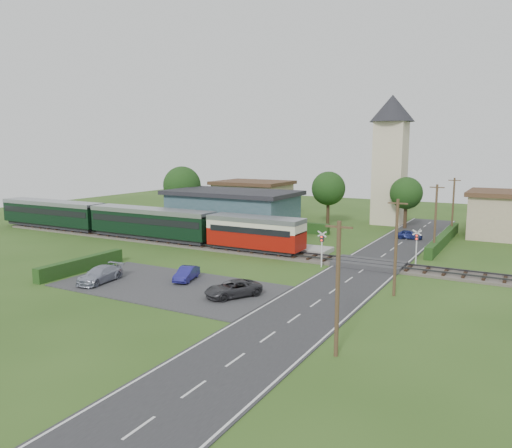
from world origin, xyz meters
The scene contains 32 objects.
ground centered at (0.00, 0.00, 0.00)m, with size 120.00×120.00×0.00m, color #2D4C19.
railway_track centered at (0.00, 2.00, 0.11)m, with size 76.00×3.20×0.49m.
road centered at (10.00, 0.00, 0.03)m, with size 6.00×70.00×0.05m, color #28282B.
car_park centered at (-1.50, -12.00, 0.04)m, with size 17.00×9.00×0.08m, color #333335.
crossing_deck centered at (10.00, 2.00, 0.23)m, with size 6.20×3.40×0.45m, color #333335.
platform centered at (-10.00, 5.20, 0.23)m, with size 30.00×3.00×0.45m, color gray.
equipment_hut centered at (-18.00, 5.20, 1.75)m, with size 2.30×2.30×2.55m.
station_building centered at (-10.00, 10.99, 2.69)m, with size 16.00×9.00×5.30m.
train centered at (-18.46, 2.00, 2.18)m, with size 43.20×2.90×3.40m.
church_tower centered at (5.00, 28.00, 10.23)m, with size 6.00×6.00×17.60m.
house_west centered at (-15.00, 25.00, 2.79)m, with size 10.80×8.80×5.50m.
house_east centered at (20.00, 24.00, 2.80)m, with size 8.80×8.80×5.50m.
hedge_carpark centered at (-11.00, -12.00, 0.60)m, with size 0.80×9.00×1.20m, color #193814.
hedge_roadside centered at (14.20, 16.00, 0.60)m, with size 0.80×18.00×1.20m, color #193814.
hedge_station centered at (-10.00, 15.50, 0.65)m, with size 22.00×0.80×1.30m, color #193814.
tree_a centered at (-20.00, 14.00, 5.38)m, with size 5.20×5.20×8.00m.
tree_b centered at (-2.00, 23.00, 5.02)m, with size 4.60×4.60×7.34m.
tree_c centered at (8.00, 25.00, 4.65)m, with size 4.20×4.20×6.78m.
utility_pole_a centered at (14.20, -18.00, 3.63)m, with size 1.40×0.22×7.00m.
utility_pole_b centered at (14.20, -6.00, 3.63)m, with size 1.40×0.22×7.00m.
utility_pole_c centered at (14.20, 10.00, 3.63)m, with size 1.40×0.22×7.00m.
utility_pole_d centered at (14.20, 22.00, 3.63)m, with size 1.40×0.22×7.00m.
crossing_signal_near centered at (6.40, -0.41, 2.14)m, with size 0.84×0.28×3.28m.
crossing_signal_far centered at (13.60, 4.39, 2.14)m, with size 0.84×0.28×3.28m.
streetlamp_west centered at (-22.00, 20.00, 3.04)m, with size 0.30×0.30×5.15m.
streetlamp_east centered at (16.00, 27.00, 3.04)m, with size 0.30×0.30×5.15m.
car_on_road centered at (10.21, 17.26, 0.57)m, with size 1.23×3.05×1.04m, color navy.
car_park_blue centered at (-1.26, -10.06, 0.62)m, with size 1.14×3.28×1.08m, color navy.
car_park_silver centered at (-6.86, -13.83, 0.69)m, with size 1.72×4.23×1.23m, color #979CAF.
car_park_dark centered at (4.29, -12.00, 0.65)m, with size 1.90×4.12×1.15m, color #323236.
pedestrian_near centered at (-4.93, 4.91, 1.33)m, with size 0.64×0.42×1.76m, color gray.
pedestrian_far centered at (-17.33, 5.20, 1.40)m, with size 0.92×0.72×1.89m, color gray.
Camera 1 is at (22.40, -41.13, 10.58)m, focal length 35.00 mm.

